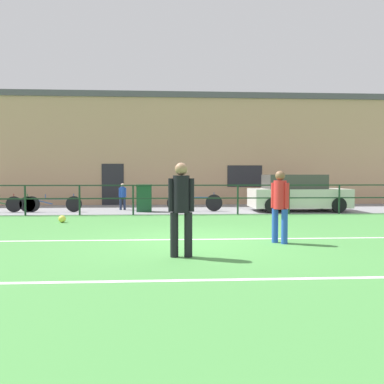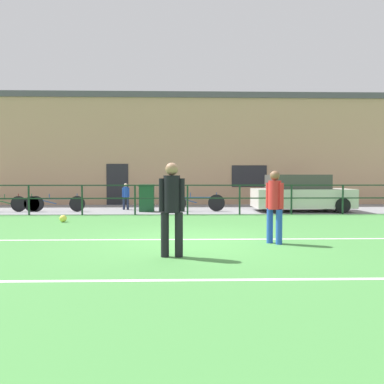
{
  "view_description": "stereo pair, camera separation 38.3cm",
  "coord_description": "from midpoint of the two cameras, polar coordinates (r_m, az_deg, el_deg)",
  "views": [
    {
      "loc": [
        -0.6,
        -8.57,
        1.47
      ],
      "look_at": [
        0.12,
        3.94,
        0.95
      ],
      "focal_mm": 35.83,
      "sensor_mm": 36.0,
      "label": 1
    },
    {
      "loc": [
        -0.22,
        -8.58,
        1.47
      ],
      "look_at": [
        0.12,
        3.94,
        0.95
      ],
      "focal_mm": 35.83,
      "sensor_mm": 36.0,
      "label": 2
    }
  ],
  "objects": [
    {
      "name": "trash_bin_0",
      "position": [
        19.4,
        13.51,
        -0.38
      ],
      "size": [
        0.57,
        0.48,
        1.09
      ],
      "color": "#33383D",
      "rests_on": "pavement_strip"
    },
    {
      "name": "soccer_ball_match",
      "position": [
        12.92,
        -19.58,
        -3.8
      ],
      "size": [
        0.23,
        0.23,
        0.23
      ],
      "primitive_type": "sphere",
      "color": "#E5E04C",
      "rests_on": "ground"
    },
    {
      "name": "player_striker",
      "position": [
        8.54,
        11.71,
        -1.49
      ],
      "size": [
        0.33,
        0.35,
        1.59
      ],
      "rotation": [
        0.0,
        0.0,
        5.46
      ],
      "color": "blue",
      "rests_on": "ground"
    },
    {
      "name": "bicycle_parked_3",
      "position": [
        15.83,
        -0.3,
        -1.58
      ],
      "size": [
        2.3,
        0.04,
        0.79
      ],
      "color": "black",
      "rests_on": "pavement_strip"
    },
    {
      "name": "field_line_touchline",
      "position": [
        8.96,
        -0.62,
        -7.07
      ],
      "size": [
        36.0,
        0.11,
        0.0
      ],
      "primitive_type": "cube",
      "color": "white",
      "rests_on": "ground"
    },
    {
      "name": "pavement_strip",
      "position": [
        17.14,
        -1.9,
        -2.53
      ],
      "size": [
        48.0,
        5.0,
        0.02
      ],
      "primitive_type": "cube",
      "color": "gray",
      "rests_on": "ground"
    },
    {
      "name": "bicycle_parked_4",
      "position": [
        16.57,
        -20.65,
        -1.65
      ],
      "size": [
        2.32,
        0.04,
        0.74
      ],
      "color": "black",
      "rests_on": "pavement_strip"
    },
    {
      "name": "trash_bin_1",
      "position": [
        15.84,
        -7.82,
        -0.88
      ],
      "size": [
        0.63,
        0.53,
        1.11
      ],
      "color": "#194C28",
      "rests_on": "pavement_strip"
    },
    {
      "name": "field_line_hash",
      "position": [
        5.55,
        1.1,
        -12.96
      ],
      "size": [
        36.0,
        0.11,
        0.0
      ],
      "primitive_type": "cube",
      "color": "white",
      "rests_on": "ground"
    },
    {
      "name": "spectator_child",
      "position": [
        16.82,
        -10.94,
        -0.41
      ],
      "size": [
        0.31,
        0.2,
        1.15
      ],
      "rotation": [
        0.0,
        0.0,
        3.25
      ],
      "color": "#232D4C",
      "rests_on": "pavement_strip"
    },
    {
      "name": "player_goalkeeper",
      "position": [
        6.94,
        -3.19,
        -1.74
      ],
      "size": [
        0.47,
        0.3,
        1.71
      ],
      "rotation": [
        0.0,
        0.0,
        6.27
      ],
      "color": "black",
      "rests_on": "ground"
    },
    {
      "name": "bicycle_parked_2",
      "position": [
        17.2,
        -26.45,
        -1.61
      ],
      "size": [
        2.26,
        0.04,
        0.74
      ],
      "color": "black",
      "rests_on": "pavement_strip"
    },
    {
      "name": "ground",
      "position": [
        8.71,
        -0.54,
        -7.49
      ],
      "size": [
        60.0,
        44.0,
        0.04
      ],
      "primitive_type": "cube",
      "color": "#478C42"
    },
    {
      "name": "perimeter_fence",
      "position": [
        14.6,
        -1.67,
        -0.48
      ],
      "size": [
        36.07,
        0.07,
        1.15
      ],
      "color": "#193823",
      "rests_on": "ground"
    },
    {
      "name": "clubhouse_facade",
      "position": [
        20.83,
        -2.16,
        6.26
      ],
      "size": [
        28.0,
        2.56,
        5.77
      ],
      "color": "tan",
      "rests_on": "ground"
    },
    {
      "name": "parked_car_red",
      "position": [
        16.56,
        14.72,
        -0.24
      ],
      "size": [
        3.96,
        1.92,
        1.52
      ],
      "color": "silver",
      "rests_on": "pavement_strip"
    }
  ]
}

